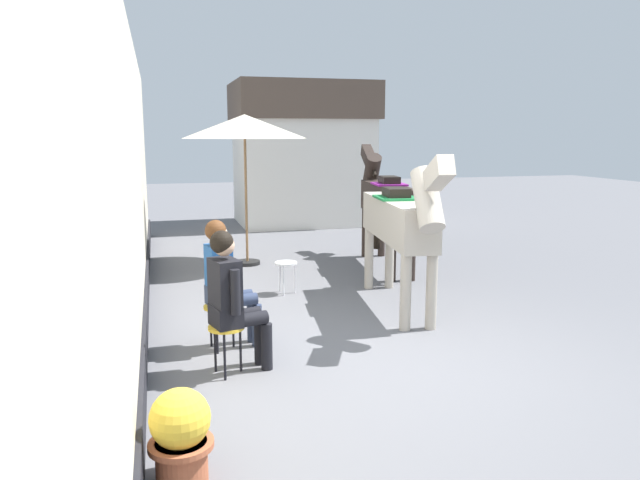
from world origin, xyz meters
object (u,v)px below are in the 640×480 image
at_px(flower_planter_near, 181,434).
at_px(spare_stool_white, 286,266).
at_px(seated_visitor_far, 225,277).
at_px(cafe_parasol, 245,127).
at_px(saddled_horse_far, 385,199).
at_px(saddled_horse_near, 400,221).
at_px(seated_visitor_near, 232,294).

height_order(flower_planter_near, spare_stool_white, flower_planter_near).
distance_m(seated_visitor_far, cafe_parasol, 4.48).
xyz_separation_m(flower_planter_near, spare_stool_white, (1.66, 4.45, 0.07)).
bearing_deg(seated_visitor_far, flower_planter_near, -103.25).
bearing_deg(seated_visitor_far, cafe_parasol, 78.49).
bearing_deg(seated_visitor_far, saddled_horse_far, 47.24).
relative_size(saddled_horse_near, cafe_parasol, 1.16).
bearing_deg(spare_stool_white, seated_visitor_far, -118.26).
height_order(saddled_horse_far, cafe_parasol, cafe_parasol).
bearing_deg(cafe_parasol, flower_planter_near, -102.16).
xyz_separation_m(seated_visitor_near, seated_visitor_far, (0.02, 0.70, 0.00)).
relative_size(flower_planter_near, spare_stool_white, 1.39).
bearing_deg(cafe_parasol, spare_stool_white, -83.26).
height_order(seated_visitor_far, cafe_parasol, cafe_parasol).
height_order(seated_visitor_far, saddled_horse_far, saddled_horse_far).
height_order(seated_visitor_near, spare_stool_white, seated_visitor_near).
bearing_deg(saddled_horse_near, flower_planter_near, -131.34).
bearing_deg(saddled_horse_far, seated_visitor_near, -127.56).
relative_size(seated_visitor_near, saddled_horse_near, 0.47).
bearing_deg(spare_stool_white, cafe_parasol, 96.74).
relative_size(seated_visitor_near, spare_stool_white, 3.02).
relative_size(saddled_horse_far, flower_planter_near, 4.67).
height_order(seated_visitor_near, saddled_horse_far, saddled_horse_far).
height_order(seated_visitor_far, flower_planter_near, seated_visitor_far).
xyz_separation_m(seated_visitor_far, flower_planter_near, (-0.57, -2.43, -0.44)).
relative_size(seated_visitor_near, flower_planter_near, 2.17).
bearing_deg(flower_planter_near, seated_visitor_near, 72.16).
height_order(saddled_horse_far, spare_stool_white, saddled_horse_far).
height_order(saddled_horse_near, saddled_horse_far, same).
xyz_separation_m(seated_visitor_near, spare_stool_white, (1.10, 2.71, -0.38)).
bearing_deg(saddled_horse_near, spare_stool_white, 137.78).
xyz_separation_m(saddled_horse_near, flower_planter_near, (-2.91, -3.31, -0.82)).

